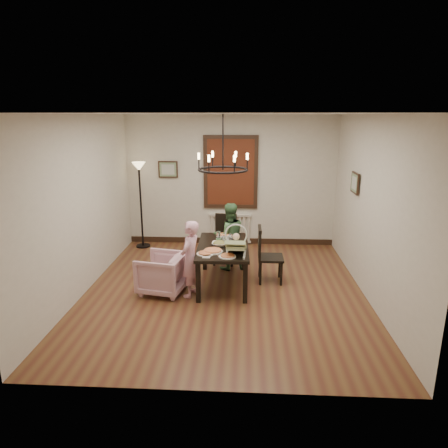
# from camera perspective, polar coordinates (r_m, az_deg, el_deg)

# --- Properties ---
(room_shell) EXTENTS (4.51, 5.00, 2.81)m
(room_shell) POSITION_cam_1_polar(r_m,az_deg,el_deg) (6.56, 0.22, 3.15)
(room_shell) COLOR brown
(room_shell) RESTS_ON ground
(dining_table) EXTENTS (0.88, 1.51, 0.69)m
(dining_table) POSITION_cam_1_polar(r_m,az_deg,el_deg) (6.64, -0.14, -3.77)
(dining_table) COLOR black
(dining_table) RESTS_ON room_shell
(chair_far) EXTENTS (0.46, 0.46, 0.95)m
(chair_far) POSITION_cam_1_polar(r_m,az_deg,el_deg) (7.65, 0.06, -2.25)
(chair_far) COLOR black
(chair_far) RESTS_ON room_shell
(chair_right) EXTENTS (0.43, 0.43, 0.97)m
(chair_right) POSITION_cam_1_polar(r_m,az_deg,el_deg) (6.86, 6.69, -4.35)
(chair_right) COLOR black
(chair_right) RESTS_ON room_shell
(armchair) EXTENTS (0.83, 0.81, 0.64)m
(armchair) POSITION_cam_1_polar(r_m,az_deg,el_deg) (6.55, -8.83, -6.96)
(armchair) COLOR #CA9AAE
(armchair) RESTS_ON room_shell
(elderly_woman) EXTENTS (0.35, 0.43, 1.02)m
(elderly_woman) POSITION_cam_1_polar(r_m,az_deg,el_deg) (6.30, -4.83, -5.88)
(elderly_woman) COLOR #E19FB3
(elderly_woman) RESTS_ON room_shell
(seated_man) EXTENTS (0.60, 0.53, 1.04)m
(seated_man) POSITION_cam_1_polar(r_m,az_deg,el_deg) (7.36, 0.72, -2.58)
(seated_man) COLOR #467143
(seated_man) RESTS_ON room_shell
(baby_bouncer) EXTENTS (0.39, 0.52, 0.33)m
(baby_bouncer) POSITION_cam_1_polar(r_m,az_deg,el_deg) (6.15, 1.71, -2.90)
(baby_bouncer) COLOR beige
(baby_bouncer) RESTS_ON dining_table
(salad_bowl) EXTENTS (0.31, 0.31, 0.08)m
(salad_bowl) POSITION_cam_1_polar(r_m,az_deg,el_deg) (6.58, -0.64, -2.84)
(salad_bowl) COLOR white
(salad_bowl) RESTS_ON dining_table
(pizza_platter) EXTENTS (0.31, 0.31, 0.04)m
(pizza_platter) POSITION_cam_1_polar(r_m,az_deg,el_deg) (6.30, -1.59, -3.85)
(pizza_platter) COLOR tan
(pizza_platter) RESTS_ON dining_table
(drinking_glass) EXTENTS (0.07, 0.07, 0.15)m
(drinking_glass) POSITION_cam_1_polar(r_m,az_deg,el_deg) (6.65, -0.01, -2.31)
(drinking_glass) COLOR silver
(drinking_glass) RESTS_ON dining_table
(window_blinds) EXTENTS (1.00, 0.03, 1.40)m
(window_blinds) POSITION_cam_1_polar(r_m,az_deg,el_deg) (8.58, 0.96, 7.40)
(window_blinds) COLOR #522510
(window_blinds) RESTS_ON room_shell
(radiator) EXTENTS (0.92, 0.12, 0.62)m
(radiator) POSITION_cam_1_polar(r_m,az_deg,el_deg) (8.86, 0.93, -0.62)
(radiator) COLOR silver
(radiator) RESTS_ON room_shell
(picture_back) EXTENTS (0.42, 0.03, 0.36)m
(picture_back) POSITION_cam_1_polar(r_m,az_deg,el_deg) (8.74, -7.99, 7.73)
(picture_back) COLOR black
(picture_back) RESTS_ON room_shell
(picture_right) EXTENTS (0.03, 0.42, 0.36)m
(picture_right) POSITION_cam_1_polar(r_m,az_deg,el_deg) (7.27, 18.21, 5.60)
(picture_right) COLOR black
(picture_right) RESTS_ON room_shell
(floor_lamp) EXTENTS (0.30, 0.30, 1.80)m
(floor_lamp) POSITION_cam_1_polar(r_m,az_deg,el_deg) (8.69, -11.78, 2.48)
(floor_lamp) COLOR black
(floor_lamp) RESTS_ON room_shell
(chandelier) EXTENTS (0.80, 0.80, 0.04)m
(chandelier) POSITION_cam_1_polar(r_m,az_deg,el_deg) (6.33, -0.15, 7.76)
(chandelier) COLOR black
(chandelier) RESTS_ON room_shell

